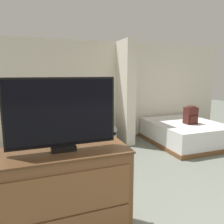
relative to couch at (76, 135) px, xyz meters
The scene contains 10 objects.
wall_back 1.35m from the couch, 31.36° to the left, with size 7.45×0.16×2.60m.
wall_partition_pillar 1.64m from the couch, ahead, with size 0.24×0.75×2.60m.
couch is the anchor object (origin of this frame).
coffee_table 0.98m from the couch, 93.39° to the right, with size 0.61×0.47×0.39m.
side_table 0.99m from the couch, behind, with size 0.37×0.37×0.58m.
table_lamp 1.13m from the couch, behind, with size 0.29×0.29×0.44m.
tv_dresser 3.04m from the couch, 102.82° to the right, with size 1.32×0.58×1.04m.
tv 3.22m from the couch, 102.82° to the right, with size 1.06×0.16×0.72m.
bed 2.77m from the couch, 11.86° to the right, with size 1.65×1.91×0.55m.
backpack 2.87m from the couch, 15.58° to the right, with size 0.29×0.25×0.46m.
Camera 1 is at (-1.73, -1.53, 1.79)m, focal length 35.00 mm.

